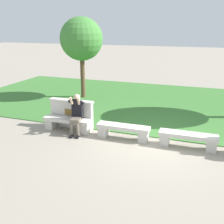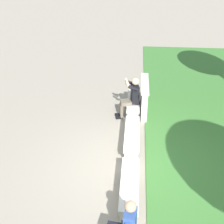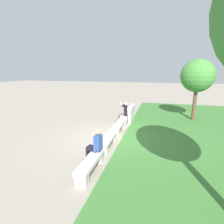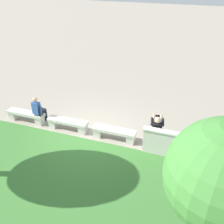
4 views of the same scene
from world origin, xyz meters
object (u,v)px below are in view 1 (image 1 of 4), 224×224
at_px(bench_near, 123,130).
at_px(bench_mid, 188,138).
at_px(tree_left_background, 81,39).
at_px(person_photographer, 77,112).
at_px(bench_main, 67,123).

bearing_deg(bench_near, bench_mid, 0.00).
bearing_deg(tree_left_background, person_photographer, -67.28).
bearing_deg(bench_mid, bench_near, 180.00).
xyz_separation_m(bench_near, tree_left_background, (-3.37, 4.18, 2.54)).
xyz_separation_m(bench_mid, tree_left_background, (-5.36, 4.18, 2.54)).
bearing_deg(bench_main, bench_mid, 0.00).
bearing_deg(bench_mid, bench_main, 180.00).
distance_m(person_photographer, tree_left_background, 5.07).
height_order(bench_main, tree_left_background, tree_left_background).
height_order(bench_mid, person_photographer, person_photographer).
bearing_deg(bench_near, bench_main, 180.00).
distance_m(bench_near, bench_mid, 1.99).
distance_m(bench_mid, tree_left_background, 7.26).
bearing_deg(person_photographer, tree_left_background, 112.72).
relative_size(bench_near, bench_mid, 1.00).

